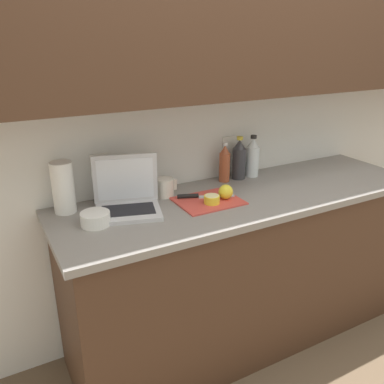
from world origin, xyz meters
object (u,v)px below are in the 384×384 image
at_px(paper_towel_roll, 63,188).
at_px(bowl_white, 95,219).
at_px(laptop, 127,198).
at_px(bottle_water_clear, 225,164).
at_px(measuring_cup, 165,187).
at_px(lemon_whole_beside, 226,192).
at_px(knife, 196,196).
at_px(cutting_board, 208,201).
at_px(lemon_half_cut, 212,199).
at_px(bottle_oil_tall, 239,160).
at_px(bottle_green_soda, 253,158).

bearing_deg(paper_towel_roll, bowl_white, -67.66).
height_order(laptop, bottle_water_clear, laptop).
bearing_deg(laptop, measuring_cup, 34.68).
relative_size(lemon_whole_beside, bowl_white, 0.57).
height_order(knife, bowl_white, bowl_white).
bearing_deg(measuring_cup, lemon_whole_beside, -38.30).
distance_m(cutting_board, bottle_water_clear, 0.35).
bearing_deg(measuring_cup, lemon_half_cut, -53.87).
bearing_deg(laptop, cutting_board, 2.39).
bearing_deg(bottle_water_clear, paper_towel_roll, -179.32).
relative_size(laptop, measuring_cup, 3.08).
bearing_deg(bowl_white, cutting_board, -0.67).
bearing_deg(bowl_white, measuring_cup, 22.01).
bearing_deg(cutting_board, lemon_half_cut, -95.29).
bearing_deg(bottle_oil_tall, lemon_whole_beside, -135.13).
relative_size(lemon_half_cut, bottle_oil_tall, 0.32).
bearing_deg(laptop, paper_towel_roll, 172.68).
distance_m(laptop, bowl_white, 0.21).
xyz_separation_m(laptop, knife, (0.36, -0.04, -0.05)).
height_order(cutting_board, measuring_cup, measuring_cup).
height_order(lemon_half_cut, paper_towel_roll, paper_towel_roll).
relative_size(cutting_board, bottle_water_clear, 1.39).
bearing_deg(bottle_oil_tall, cutting_board, -146.30).
bearing_deg(bottle_green_soda, paper_towel_roll, -179.44).
xyz_separation_m(bottle_water_clear, paper_towel_roll, (-0.91, -0.01, 0.02)).
xyz_separation_m(knife, lemon_half_cut, (0.03, -0.10, 0.01)).
relative_size(laptop, bottle_water_clear, 1.58).
bearing_deg(bottle_green_soda, laptop, -171.21).
bearing_deg(bottle_water_clear, bottle_green_soda, 0.00).
bearing_deg(bottle_green_soda, lemon_whole_beside, -144.37).
xyz_separation_m(cutting_board, measuring_cup, (-0.16, 0.18, 0.04)).
distance_m(cutting_board, bowl_white, 0.58).
bearing_deg(bottle_oil_tall, bottle_green_soda, -0.00).
bearing_deg(bottle_green_soda, lemon_half_cut, -148.80).
height_order(lemon_whole_beside, paper_towel_roll, paper_towel_roll).
height_order(knife, paper_towel_roll, paper_towel_roll).
distance_m(cutting_board, knife, 0.07).
relative_size(knife, bottle_water_clear, 1.25).
xyz_separation_m(bottle_oil_tall, paper_towel_roll, (-1.01, -0.01, 0.01)).
bearing_deg(paper_towel_roll, cutting_board, -17.97).
height_order(bottle_water_clear, bowl_white, bottle_water_clear).
bearing_deg(bottle_oil_tall, bowl_white, -166.55).
xyz_separation_m(knife, paper_towel_roll, (-0.63, 0.15, 0.11)).
bearing_deg(lemon_half_cut, bottle_oil_tall, 37.85).
relative_size(cutting_board, lemon_half_cut, 4.03).
bearing_deg(lemon_half_cut, paper_towel_roll, 158.83).
distance_m(bottle_green_soda, paper_towel_roll, 1.11).
distance_m(knife, measuring_cup, 0.17).
distance_m(lemon_half_cut, bottle_oil_tall, 0.44).
relative_size(lemon_whole_beside, bottle_water_clear, 0.32).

